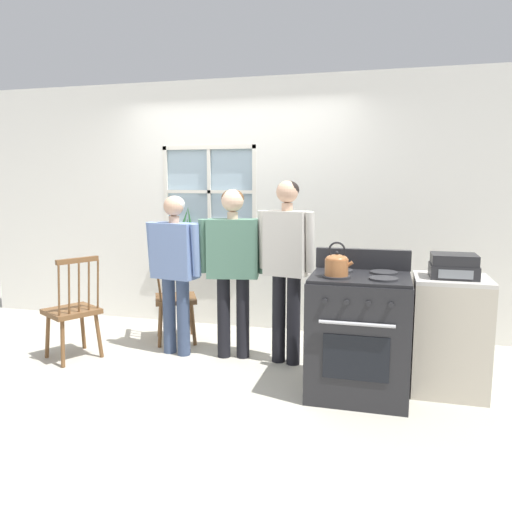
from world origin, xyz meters
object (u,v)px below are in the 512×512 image
(person_adult_right, at_px, (287,256))
(side_counter, at_px, (449,335))
(chair_near_wall, at_px, (73,312))
(person_elderly_left, at_px, (175,261))
(stereo, at_px, (454,266))
(chair_by_window, at_px, (173,299))
(stove, at_px, (359,334))
(person_teen_center, at_px, (233,257))
(kettle, at_px, (337,264))
(potted_plant, at_px, (188,229))

(person_adult_right, bearing_deg, side_counter, 0.46)
(chair_near_wall, relative_size, person_elderly_left, 0.64)
(person_elderly_left, height_order, side_counter, person_elderly_left)
(stereo, bearing_deg, person_adult_right, 167.43)
(chair_by_window, bearing_deg, person_elderly_left, -178.59)
(chair_near_wall, distance_m, stove, 2.57)
(chair_near_wall, height_order, stove, stove)
(person_teen_center, height_order, kettle, person_teen_center)
(stove, distance_m, side_counter, 0.71)
(kettle, relative_size, stereo, 0.73)
(side_counter, xyz_separation_m, stereo, (0.00, -0.02, 0.54))
(kettle, bearing_deg, chair_near_wall, 173.91)
(person_adult_right, xyz_separation_m, kettle, (0.50, -0.64, 0.05))
(stove, height_order, side_counter, stove)
(stereo, bearing_deg, person_elderly_left, 173.53)
(person_teen_center, relative_size, potted_plant, 4.50)
(person_teen_center, xyz_separation_m, side_counter, (1.83, -0.30, -0.49))
(person_elderly_left, relative_size, person_adult_right, 0.92)
(chair_near_wall, relative_size, side_counter, 1.06)
(person_elderly_left, height_order, person_teen_center, person_teen_center)
(person_adult_right, bearing_deg, chair_by_window, 177.50)
(person_elderly_left, relative_size, kettle, 6.02)
(person_elderly_left, height_order, person_adult_right, person_adult_right)
(chair_near_wall, bearing_deg, side_counter, 122.30)
(person_elderly_left, bearing_deg, person_adult_right, 13.19)
(side_counter, bearing_deg, chair_near_wall, -178.13)
(person_adult_right, xyz_separation_m, stove, (0.66, -0.51, -0.50))
(potted_plant, bearing_deg, stereo, -24.99)
(stove, relative_size, kettle, 4.39)
(person_elderly_left, bearing_deg, person_teen_center, 16.91)
(chair_near_wall, height_order, stereo, stereo)
(chair_near_wall, xyz_separation_m, stereo, (3.24, 0.08, 0.55))
(side_counter, bearing_deg, person_elderly_left, 174.02)
(person_teen_center, distance_m, stove, 1.36)
(person_teen_center, xyz_separation_m, person_adult_right, (0.50, -0.02, 0.03))
(person_teen_center, bearing_deg, stove, -35.43)
(stove, distance_m, potted_plant, 2.52)
(person_elderly_left, bearing_deg, chair_near_wall, -145.91)
(person_teen_center, bearing_deg, person_elderly_left, 174.27)
(kettle, bearing_deg, person_teen_center, 146.44)
(stove, height_order, stereo, stove)
(chair_by_window, xyz_separation_m, stove, (1.89, -0.83, 0.03))
(chair_near_wall, relative_size, potted_plant, 2.77)
(person_elderly_left, distance_m, kettle, 1.66)
(chair_near_wall, bearing_deg, person_teen_center, 136.48)
(stove, relative_size, stereo, 3.19)
(stove, bearing_deg, person_adult_right, 142.57)
(chair_by_window, relative_size, person_elderly_left, 0.64)
(chair_by_window, distance_m, kettle, 2.06)
(chair_near_wall, relative_size, person_teen_center, 0.62)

